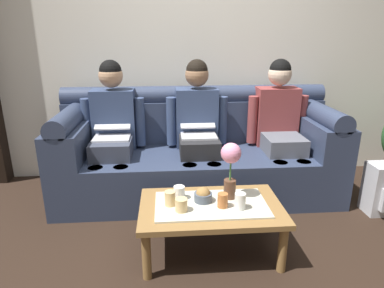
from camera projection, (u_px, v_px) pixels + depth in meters
ground_plane at (214, 271)px, 2.13m from camera, size 14.00×14.00×0.00m
back_wall_patterned at (193, 32)px, 3.29m from camera, size 6.00×0.12×2.90m
couch at (197, 154)px, 3.13m from camera, size 2.49×0.88×0.96m
person_left at (113, 126)px, 2.97m from camera, size 0.56×0.67×1.22m
person_middle at (198, 124)px, 3.03m from camera, size 0.56×0.67×1.22m
person_right at (279, 122)px, 3.09m from camera, size 0.56×0.67×1.22m
coffee_table at (211, 211)px, 2.24m from camera, size 0.94×0.58×0.36m
flower_vase at (231, 163)px, 2.23m from camera, size 0.14×0.14×0.39m
snack_bowl at (203, 196)px, 2.25m from camera, size 0.12×0.12×0.10m
cup_near_left at (240, 201)px, 2.14m from camera, size 0.07×0.07×0.11m
cup_near_right at (223, 200)px, 2.17m from camera, size 0.07×0.07×0.09m
cup_far_center at (181, 205)px, 2.12m from camera, size 0.08×0.08×0.08m
cup_far_left at (170, 198)px, 2.19m from camera, size 0.07×0.07×0.10m
cup_far_right at (179, 193)px, 2.28m from camera, size 0.08×0.08×0.09m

